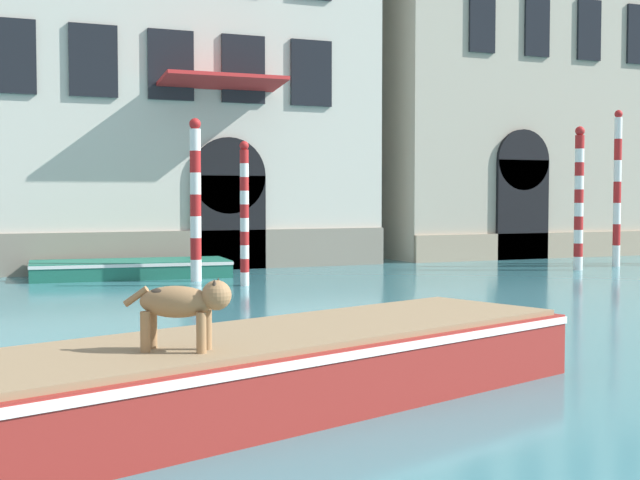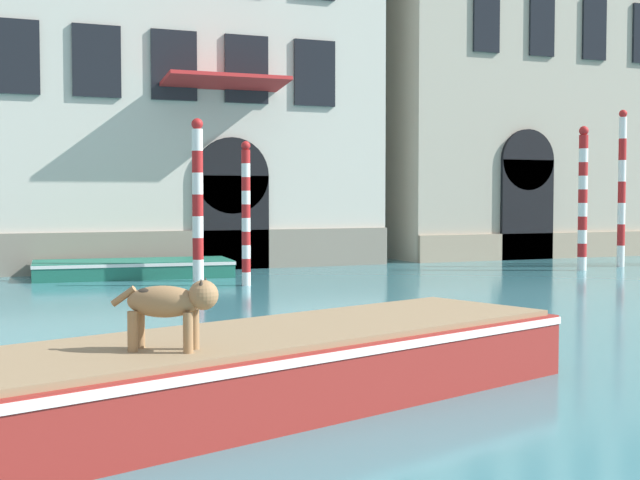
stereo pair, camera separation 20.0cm
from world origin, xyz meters
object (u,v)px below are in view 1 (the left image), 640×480
Objects in this scene: mooring_pole_0 at (244,213)px; mooring_pole_2 at (617,188)px; dog_on_deck at (184,303)px; mooring_pole_1 at (196,199)px; mooring_pole_4 at (579,198)px; boat_moored_near_palazzo at (130,268)px; boat_foreground at (257,370)px.

mooring_pole_2 reaches higher than mooring_pole_0.
dog_on_deck is at bearing -110.59° from mooring_pole_0.
mooring_pole_1 is (-0.74, 1.48, 0.31)m from mooring_pole_0.
mooring_pole_4 reaches higher than dog_on_deck.
dog_on_deck is 0.17× the size of boat_moored_near_palazzo.
dog_on_deck is at bearing -105.57° from mooring_pole_1.
dog_on_deck is at bearing -139.23° from mooring_pole_4.
mooring_pole_1 reaches higher than mooring_pole_0.
mooring_pole_4 is at bearing -7.23° from boat_moored_near_palazzo.
mooring_pole_1 is 10.58m from mooring_pole_4.
mooring_pole_0 is 0.73× the size of mooring_pole_2.
dog_on_deck is at bearing -162.56° from boat_foreground.
mooring_pole_4 reaches higher than boat_moored_near_palazzo.
boat_foreground is at bearing -138.94° from mooring_pole_4.
dog_on_deck is 0.22× the size of mooring_pole_4.
dog_on_deck is 0.22× the size of mooring_pole_1.
mooring_pole_4 is (11.79, -2.68, 1.77)m from boat_moored_near_palazzo.
mooring_pole_0 is at bearing -63.50° from mooring_pole_1.
boat_foreground is at bearing -102.61° from mooring_pole_1.
mooring_pole_0 is 0.83× the size of mooring_pole_4.
boat_foreground is 1.74× the size of mooring_pole_2.
boat_foreground is 2.38× the size of mooring_pole_0.
boat_foreground reaches higher than boat_moored_near_palazzo.
mooring_pole_2 is at bearing 20.17° from boat_foreground.
dog_on_deck is 0.26× the size of mooring_pole_0.
mooring_pole_1 is at bearing -46.11° from boat_moored_near_palazzo.
mooring_pole_2 is (12.35, -0.52, 0.30)m from mooring_pole_1.
boat_foreground is at bearing -90.73° from boat_moored_near_palazzo.
dog_on_deck reaches higher than boat_foreground.
mooring_pole_2 reaches higher than boat_moored_near_palazzo.
mooring_pole_0 is at bearing 53.71° from boat_foreground.
mooring_pole_0 is 0.84× the size of mooring_pole_1.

